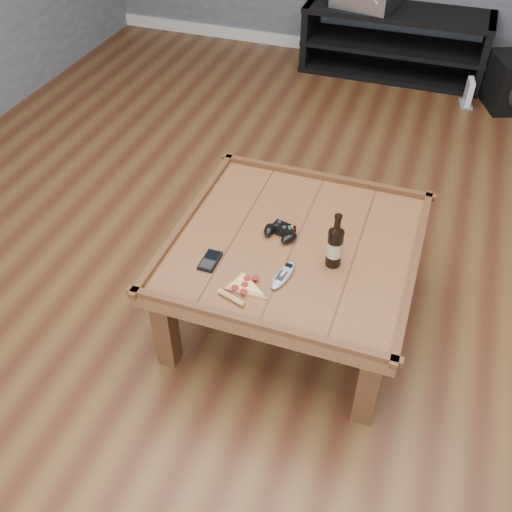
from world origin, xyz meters
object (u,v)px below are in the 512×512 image
(smartphone, at_px, (210,261))
(game_console, at_px, (468,94))
(pizza_slice, at_px, (243,288))
(game_controller, at_px, (281,232))
(coffee_table, at_px, (295,252))
(beer_bottle, at_px, (335,245))
(media_console, at_px, (394,43))
(remote_control, at_px, (283,275))

(smartphone, relative_size, game_console, 0.61)
(pizza_slice, bearing_deg, game_controller, 101.47)
(pizza_slice, relative_size, smartphone, 2.06)
(coffee_table, relative_size, beer_bottle, 4.24)
(coffee_table, bearing_deg, game_console, 75.47)
(beer_bottle, height_order, game_controller, beer_bottle)
(smartphone, bearing_deg, game_console, 71.22)
(game_controller, distance_m, game_console, 2.51)
(media_console, height_order, remote_control, media_console)
(coffee_table, height_order, game_console, coffee_table)
(smartphone, bearing_deg, media_console, 84.79)
(media_console, height_order, game_controller, media_console)
(coffee_table, relative_size, game_controller, 6.37)
(beer_bottle, xyz_separation_m, pizza_slice, (-0.29, -0.25, -0.09))
(media_console, distance_m, smartphone, 3.00)
(beer_bottle, distance_m, smartphone, 0.50)
(beer_bottle, relative_size, remote_control, 1.34)
(coffee_table, height_order, game_controller, game_controller)
(game_controller, bearing_deg, coffee_table, -0.40)
(beer_bottle, xyz_separation_m, game_console, (0.44, 2.47, -0.46))
(smartphone, relative_size, remote_control, 0.66)
(coffee_table, bearing_deg, game_controller, 165.64)
(game_controller, xyz_separation_m, pizza_slice, (-0.04, -0.35, -0.01))
(coffee_table, distance_m, pizza_slice, 0.35)
(media_console, xyz_separation_m, game_controller, (-0.07, -2.73, 0.23))
(beer_bottle, bearing_deg, coffee_table, 156.21)
(media_console, height_order, beer_bottle, beer_bottle)
(smartphone, distance_m, remote_control, 0.30)
(remote_control, bearing_deg, coffee_table, 103.23)
(game_console, bearing_deg, smartphone, -118.31)
(media_console, bearing_deg, game_console, -29.72)
(game_console, bearing_deg, game_controller, -115.45)
(beer_bottle, bearing_deg, pizza_slice, -138.93)
(pizza_slice, distance_m, smartphone, 0.20)
(pizza_slice, distance_m, remote_control, 0.17)
(coffee_table, xyz_separation_m, media_console, (0.00, 2.75, -0.15))
(remote_control, bearing_deg, game_controller, 119.24)
(beer_bottle, distance_m, pizza_slice, 0.39)
(media_console, xyz_separation_m, beer_bottle, (0.18, -2.83, 0.30))
(game_controller, bearing_deg, game_console, 87.76)
(coffee_table, height_order, media_console, media_console)
(game_controller, relative_size, remote_control, 0.89)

